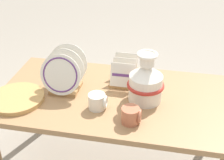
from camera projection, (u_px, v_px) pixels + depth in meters
name	position (u px, v px, depth m)	size (l,w,h in m)	color
display_table	(112.00, 105.00, 1.96)	(1.41, 0.78, 0.66)	#9E754C
ceramic_vase	(146.00, 82.00, 1.81)	(0.22, 0.22, 0.31)	white
dish_rack_round_plates	(64.00, 75.00, 1.91)	(0.25, 0.23, 0.27)	tan
dish_rack_square_plates	(124.00, 76.00, 2.02)	(0.17, 0.20, 0.17)	tan
wicker_charger_stack	(17.00, 98.00, 1.87)	(0.33, 0.33, 0.03)	tan
mug_cream_glaze	(98.00, 101.00, 1.78)	(0.11, 0.10, 0.09)	silver
mug_terracotta_glaze	(131.00, 115.00, 1.67)	(0.11, 0.10, 0.09)	#B76647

